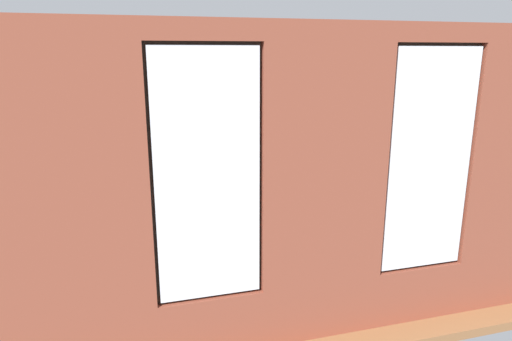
% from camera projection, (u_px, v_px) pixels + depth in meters
% --- Properties ---
extents(ground_plane, '(6.95, 6.06, 0.10)m').
position_uv_depth(ground_plane, '(250.00, 238.00, 7.07)').
color(ground_plane, '#99663D').
extents(brick_wall_with_windows, '(6.35, 0.30, 3.01)m').
position_uv_depth(brick_wall_with_windows, '(324.00, 195.00, 4.23)').
color(brick_wall_with_windows, brown).
rests_on(brick_wall_with_windows, ground_plane).
extents(white_wall_right, '(0.10, 5.06, 3.01)m').
position_uv_depth(white_wall_right, '(11.00, 155.00, 5.66)').
color(white_wall_right, silver).
rests_on(white_wall_right, ground_plane).
extents(couch_by_window, '(2.08, 0.87, 0.80)m').
position_uv_depth(couch_by_window, '(235.00, 283.00, 4.93)').
color(couch_by_window, black).
rests_on(couch_by_window, ground_plane).
extents(couch_left, '(1.02, 1.95, 0.80)m').
position_uv_depth(couch_left, '(399.00, 205.00, 7.42)').
color(couch_left, black).
rests_on(couch_left, ground_plane).
extents(coffee_table, '(1.41, 0.72, 0.45)m').
position_uv_depth(coffee_table, '(241.00, 203.00, 7.31)').
color(coffee_table, olive).
rests_on(coffee_table, ground_plane).
extents(cup_ceramic, '(0.07, 0.07, 0.09)m').
position_uv_depth(cup_ceramic, '(262.00, 193.00, 7.50)').
color(cup_ceramic, silver).
rests_on(cup_ceramic, coffee_table).
extents(table_plant_small, '(0.13, 0.13, 0.21)m').
position_uv_depth(table_plant_small, '(249.00, 195.00, 7.19)').
color(table_plant_small, gray).
rests_on(table_plant_small, coffee_table).
extents(remote_silver, '(0.12, 0.17, 0.02)m').
position_uv_depth(remote_silver, '(241.00, 199.00, 7.29)').
color(remote_silver, '#B2B2B7').
rests_on(remote_silver, coffee_table).
extents(remote_black, '(0.17, 0.14, 0.02)m').
position_uv_depth(remote_black, '(229.00, 199.00, 7.33)').
color(remote_black, black).
rests_on(remote_black, coffee_table).
extents(remote_gray, '(0.17, 0.06, 0.02)m').
position_uv_depth(remote_gray, '(216.00, 204.00, 7.08)').
color(remote_gray, '#59595B').
rests_on(remote_gray, coffee_table).
extents(media_console, '(1.27, 0.42, 0.55)m').
position_uv_depth(media_console, '(48.00, 244.00, 6.04)').
color(media_console, black).
rests_on(media_console, ground_plane).
extents(tv_flatscreen, '(1.13, 0.20, 0.75)m').
position_uv_depth(tv_flatscreen, '(42.00, 198.00, 5.88)').
color(tv_flatscreen, black).
rests_on(tv_flatscreen, media_console).
extents(papasan_chair, '(1.11, 1.11, 0.70)m').
position_uv_depth(papasan_chair, '(226.00, 175.00, 8.80)').
color(papasan_chair, olive).
rests_on(papasan_chair, ground_plane).
extents(potted_plant_near_tv, '(0.76, 0.80, 1.27)m').
position_uv_depth(potted_plant_near_tv, '(84.00, 252.00, 5.10)').
color(potted_plant_near_tv, '#9E5638').
rests_on(potted_plant_near_tv, ground_plane).
extents(potted_plant_corner_near_left, '(0.93, 0.99, 1.17)m').
position_uv_depth(potted_plant_corner_near_left, '(345.00, 161.00, 9.51)').
color(potted_plant_corner_near_left, brown).
rests_on(potted_plant_corner_near_left, ground_plane).
extents(potted_plant_corner_far_left, '(0.59, 0.59, 0.90)m').
position_uv_depth(potted_plant_corner_far_left, '(498.00, 229.00, 5.65)').
color(potted_plant_corner_far_left, '#47423D').
rests_on(potted_plant_corner_far_left, ground_plane).
extents(potted_plant_foreground_right, '(0.90, 1.04, 1.47)m').
position_uv_depth(potted_plant_foreground_right, '(83.00, 173.00, 8.05)').
color(potted_plant_foreground_right, brown).
rests_on(potted_plant_foreground_right, ground_plane).
extents(potted_plant_beside_window_right, '(0.89, 0.83, 1.28)m').
position_uv_depth(potted_plant_beside_window_right, '(84.00, 269.00, 4.33)').
color(potted_plant_beside_window_right, gray).
rests_on(potted_plant_beside_window_right, ground_plane).
extents(potted_plant_mid_room_small, '(0.33, 0.33, 0.65)m').
position_uv_depth(potted_plant_mid_room_small, '(268.00, 188.00, 8.02)').
color(potted_plant_mid_room_small, gray).
rests_on(potted_plant_mid_room_small, ground_plane).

